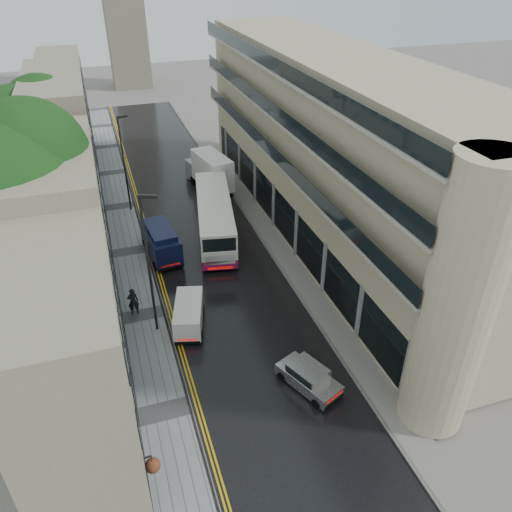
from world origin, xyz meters
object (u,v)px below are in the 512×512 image
silver_hatchback (317,398)px  pedestrian (133,301)px  white_lorry (207,180)px  tree_far (28,162)px  lamp_post_far (124,165)px  navy_van (155,254)px  lamp_post_near (149,268)px  white_van (175,329)px  tree_near (6,233)px  cream_bus (201,238)px

silver_hatchback → pedestrian: 13.48m
white_lorry → tree_far: bearing=177.5°
tree_far → lamp_post_far: tree_far is taller
navy_van → lamp_post_near: size_ratio=0.55×
white_van → navy_van: bearing=104.9°
white_van → lamp_post_near: (-0.93, 1.30, 3.83)m
tree_far → silver_hatchback: tree_far is taller
silver_hatchback → pedestrian: bearing=103.7°
navy_van → lamp_post_far: bearing=88.2°
tree_near → white_van: tree_near is taller
pedestrian → lamp_post_far: (1.40, 15.32, 3.24)m
cream_bus → white_lorry: white_lorry is taller
cream_bus → navy_van: 3.77m
cream_bus → lamp_post_near: 9.46m
white_lorry → lamp_post_near: (-7.53, -17.62, 2.82)m
white_lorry → pedestrian: 17.90m
tree_near → cream_bus: bearing=23.3°
cream_bus → navy_van: (-3.69, -0.72, -0.29)m
white_van → pedestrian: bearing=137.6°
white_van → lamp_post_near: bearing=140.9°
white_van → pedestrian: pedestrian is taller
cream_bus → pedestrian: bearing=-125.2°
white_van → lamp_post_far: (-0.67, 18.62, 3.44)m
navy_van → pedestrian: size_ratio=2.61×
lamp_post_far → pedestrian: bearing=-113.3°
tree_far → white_lorry: tree_far is taller
tree_far → pedestrian: bearing=-66.6°
tree_far → pedestrian: 15.56m
cream_bus → silver_hatchback: (2.31, -16.38, -0.90)m
navy_van → lamp_post_far: size_ratio=0.60×
tree_far → cream_bus: 14.78m
lamp_post_far → silver_hatchback: bearing=-93.6°
tree_near → lamp_post_near: 8.00m
pedestrian → silver_hatchback: bearing=121.9°
pedestrian → navy_van: bearing=-118.6°
cream_bus → silver_hatchback: cream_bus is taller
silver_hatchback → tree_far: bearing=96.6°
tree_far → white_lorry: bearing=8.4°
tree_far → navy_van: (7.95, -8.57, -4.91)m
navy_van → pedestrian: (-2.13, -4.92, -0.22)m
pedestrian → lamp_post_near: size_ratio=0.21×
tree_far → white_van: tree_far is taller
silver_hatchback → lamp_post_far: size_ratio=0.44×
white_lorry → navy_van: white_lorry is taller
cream_bus → lamp_post_far: size_ratio=1.38×
tree_far → lamp_post_near: tree_far is taller
silver_hatchback → pedestrian: (-8.12, 10.75, 0.38)m
lamp_post_near → white_lorry: bearing=90.9°
tree_far → white_lorry: (14.50, 2.14, -4.33)m
cream_bus → navy_van: bearing=-158.3°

